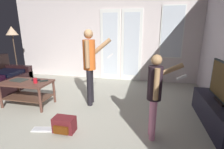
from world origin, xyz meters
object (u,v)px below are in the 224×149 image
tv_remote_black (36,80)px  dvd_remote_slim (44,81)px  tv_stand (218,114)px  person_child (155,90)px  laptop_closed (19,80)px  person_adult (90,61)px  cup_near_edge (35,81)px  flat_screen_tv (224,83)px  backpack (64,125)px  coffee_table (27,88)px  loose_keyboard (46,129)px  floor_lamp (12,34)px

tv_remote_black → dvd_remote_slim: size_ratio=1.00×
tv_stand → dvd_remote_slim: bearing=178.0°
person_child → laptop_closed: (-2.73, 0.58, -0.21)m
person_adult → cup_near_edge: person_adult is taller
tv_stand → laptop_closed: (-3.77, 0.05, 0.32)m
tv_stand → person_child: (-1.04, -0.53, 0.53)m
tv_stand → dvd_remote_slim: size_ratio=8.67×
flat_screen_tv → tv_remote_black: 3.43m
backpack → tv_remote_black: bearing=142.0°
coffee_table → tv_remote_black: (0.14, 0.11, 0.15)m
coffee_table → cup_near_edge: (0.25, -0.05, 0.19)m
loose_keyboard → laptop_closed: bearing=144.8°
coffee_table → loose_keyboard: bearing=-39.8°
flat_screen_tv → backpack: size_ratio=2.85×
floor_lamp → person_adult: bearing=-22.8°
flat_screen_tv → cup_near_edge: size_ratio=9.52×
floor_lamp → backpack: 3.86m
coffee_table → dvd_remote_slim: dvd_remote_slim is taller
coffee_table → person_adult: bearing=15.4°
tv_stand → cup_near_edge: cup_near_edge is taller
person_adult → person_child: size_ratio=1.27×
floor_lamp → dvd_remote_slim: 2.62m
coffee_table → cup_near_edge: 0.32m
backpack → tv_remote_black: tv_remote_black is taller
backpack → dvd_remote_slim: 1.24m
flat_screen_tv → floor_lamp: 5.48m
coffee_table → tv_stand: bearing=-0.3°
dvd_remote_slim → flat_screen_tv: bearing=-40.4°
person_adult → coffee_table: bearing=-164.6°
tv_stand → cup_near_edge: bearing=-179.6°
floor_lamp → backpack: floor_lamp is taller
coffee_table → backpack: coffee_table is taller
person_adult → dvd_remote_slim: (-0.92, -0.26, -0.40)m
loose_keyboard → laptop_closed: size_ratio=1.51×
flat_screen_tv → tv_remote_black: (-3.42, 0.13, -0.21)m
flat_screen_tv → cup_near_edge: bearing=-179.5°
person_child → loose_keyboard: (-1.64, -0.19, -0.73)m
loose_keyboard → cup_near_edge: cup_near_edge is taller
flat_screen_tv → person_adult: size_ratio=0.61×
floor_lamp → dvd_remote_slim: size_ratio=9.72×
backpack → laptop_closed: bearing=152.0°
person_child → tv_stand: bearing=26.9°
tv_stand → tv_remote_black: 3.44m
tv_remote_black → coffee_table: bearing=-152.1°
flat_screen_tv → dvd_remote_slim: bearing=178.1°
cup_near_edge → dvd_remote_slim: 0.17m
floor_lamp → laptop_closed: 2.28m
backpack → dvd_remote_slim: (-0.85, 0.80, 0.41)m
person_child → loose_keyboard: bearing=-173.5°
floor_lamp → tv_remote_black: (1.78, -1.46, -0.90)m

